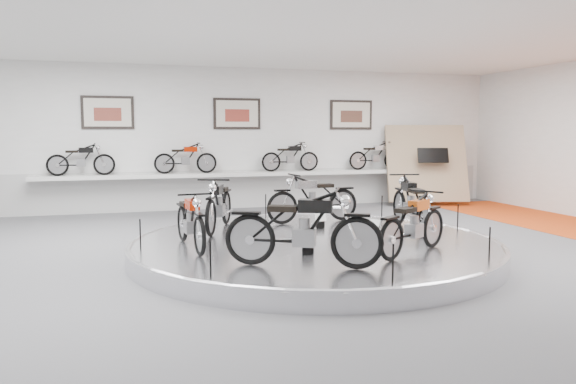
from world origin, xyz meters
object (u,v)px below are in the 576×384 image
object	(u,v)px
shelf	(240,174)
bike_f	(414,223)
display_platform	(315,248)
bike_e	(303,228)
bike_d	(190,220)
bike_b	(313,198)
bike_a	(411,203)
bike_c	(219,204)

from	to	relation	value
shelf	bike_f	world-z (taller)	bike_f
bike_f	display_platform	bearing A→B (deg)	93.38
display_platform	bike_e	distance (m)	2.13
bike_d	bike_b	bearing A→B (deg)	119.40
bike_b	bike_f	world-z (taller)	bike_b
bike_f	bike_e	bearing A→B (deg)	157.59
bike_e	bike_f	world-z (taller)	bike_e
shelf	display_platform	bearing A→B (deg)	-90.00
shelf	bike_a	distance (m)	6.32
shelf	bike_d	bearing A→B (deg)	-108.43
bike_b	bike_f	distance (m)	3.39
bike_b	bike_e	distance (m)	3.95
bike_d	bike_f	xyz separation A→B (m)	(3.24, -1.42, 0.01)
bike_b	bike_e	size ratio (longest dim) A/B	0.93
bike_f	shelf	bearing A→B (deg)	65.75
display_platform	bike_b	size ratio (longest dim) A/B	3.66
bike_a	bike_f	size ratio (longest dim) A/B	1.10
bike_a	bike_c	bearing A→B (deg)	83.83
bike_a	bike_c	xyz separation A→B (m)	(-3.56, 1.03, -0.01)
bike_b	bike_d	size ratio (longest dim) A/B	1.09
bike_a	bike_f	distance (m)	2.23
bike_b	bike_e	world-z (taller)	bike_e
display_platform	bike_f	bearing A→B (deg)	-54.64
bike_e	bike_f	xyz separation A→B (m)	(1.90, 0.32, -0.07)
bike_a	bike_c	world-z (taller)	bike_a
shelf	bike_b	world-z (taller)	bike_b
shelf	bike_e	bearing A→B (deg)	-95.72
bike_d	bike_a	bearing A→B (deg)	91.71
bike_d	bike_e	distance (m)	2.20
bike_a	bike_c	distance (m)	3.70
display_platform	bike_c	bearing A→B (deg)	134.05
shelf	bike_f	size ratio (longest dim) A/B	6.73
shelf	bike_a	world-z (taller)	bike_a
shelf	bike_b	distance (m)	4.60
bike_c	bike_e	bearing A→B (deg)	32.36
bike_b	bike_f	bearing A→B (deg)	91.81
bike_a	bike_f	world-z (taller)	bike_a
shelf	bike_e	size ratio (longest dim) A/B	5.83
bike_b	bike_f	size ratio (longest dim) A/B	1.07
bike_b	bike_d	world-z (taller)	bike_b
shelf	bike_a	bearing A→B (deg)	-70.33
display_platform	bike_a	size ratio (longest dim) A/B	3.56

